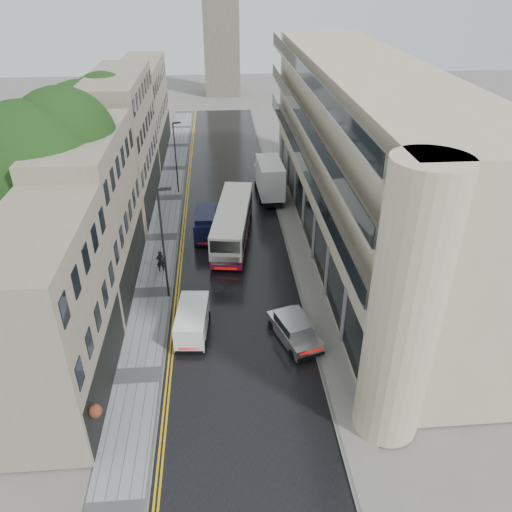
{
  "coord_description": "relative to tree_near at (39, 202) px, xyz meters",
  "views": [
    {
      "loc": [
        -0.87,
        -10.47,
        20.27
      ],
      "look_at": [
        1.39,
        18.0,
        3.46
      ],
      "focal_mm": 35.0,
      "sensor_mm": 36.0,
      "label": 1
    }
  ],
  "objects": [
    {
      "name": "silver_hatchback",
      "position": [
        15.57,
        -8.31,
        -6.12
      ],
      "size": [
        3.15,
        4.69,
        1.62
      ],
      "primitive_type": null,
      "rotation": [
        0.0,
        0.0,
        0.32
      ],
      "color": "#B6B6BB",
      "rests_on": "road"
    },
    {
      "name": "white_van",
      "position": [
        8.69,
        -6.9,
        -5.98
      ],
      "size": [
        2.14,
        4.33,
        1.9
      ],
      "primitive_type": null,
      "rotation": [
        0.0,
        0.0,
        -0.08
      ],
      "color": "white",
      "rests_on": "road"
    },
    {
      "name": "lamp_post_far",
      "position": [
        7.48,
        17.12,
        -3.28
      ],
      "size": [
        0.81,
        0.42,
        7.09
      ],
      "primitive_type": null,
      "rotation": [
        0.0,
        0.0,
        0.32
      ],
      "color": "black",
      "rests_on": "left_sidewalk"
    },
    {
      "name": "navy_van",
      "position": [
        9.49,
        6.07,
        -5.72
      ],
      "size": [
        2.06,
        4.8,
        2.41
      ],
      "primitive_type": null,
      "rotation": [
        0.0,
        0.0,
        -0.04
      ],
      "color": "black",
      "rests_on": "road"
    },
    {
      "name": "lamp_post_near",
      "position": [
        7.8,
        -1.39,
        -2.78
      ],
      "size": [
        0.93,
        0.34,
        8.09
      ],
      "primitive_type": null,
      "rotation": [
        0.0,
        0.0,
        0.16
      ],
      "color": "black",
      "rests_on": "left_sidewalk"
    },
    {
      "name": "road",
      "position": [
        12.5,
        7.5,
        -6.94
      ],
      "size": [
        9.0,
        85.0,
        0.02
      ],
      "primitive_type": "cube",
      "color": "black",
      "rests_on": "ground"
    },
    {
      "name": "old_shop_row",
      "position": [
        3.05,
        10.0,
        -0.95
      ],
      "size": [
        4.5,
        56.0,
        12.0
      ],
      "primitive_type": null,
      "color": "gray",
      "rests_on": "ground"
    },
    {
      "name": "tree_far",
      "position": [
        0.3,
        13.0,
        -0.72
      ],
      "size": [
        9.24,
        9.24,
        12.46
      ],
      "primitive_type": null,
      "color": "black",
      "rests_on": "ground"
    },
    {
      "name": "tree_near",
      "position": [
        0.0,
        0.0,
        0.0
      ],
      "size": [
        10.56,
        10.56,
        13.89
      ],
      "primitive_type": null,
      "color": "black",
      "rests_on": "ground"
    },
    {
      "name": "white_lorry",
      "position": [
        15.59,
        13.74,
        -4.98
      ],
      "size": [
        2.47,
        7.48,
        3.89
      ],
      "primitive_type": null,
      "rotation": [
        0.0,
        0.0,
        0.03
      ],
      "color": "silver",
      "rests_on": "road"
    },
    {
      "name": "cream_bus",
      "position": [
        11.09,
        3.97,
        -5.43
      ],
      "size": [
        4.01,
        11.17,
        2.98
      ],
      "primitive_type": null,
      "rotation": [
        0.0,
        0.0,
        -0.14
      ],
      "color": "white",
      "rests_on": "road"
    },
    {
      "name": "left_sidewalk",
      "position": [
        6.65,
        7.5,
        -6.89
      ],
      "size": [
        2.7,
        85.0,
        0.12
      ],
      "primitive_type": "cube",
      "color": "gray",
      "rests_on": "ground"
    },
    {
      "name": "pedestrian",
      "position": [
        7.0,
        2.05,
        -5.98
      ],
      "size": [
        0.72,
        0.59,
        1.7
      ],
      "primitive_type": "imported",
      "rotation": [
        0.0,
        0.0,
        3.49
      ],
      "color": "black",
      "rests_on": "left_sidewalk"
    },
    {
      "name": "right_sidewalk",
      "position": [
        17.9,
        7.5,
        -6.89
      ],
      "size": [
        1.8,
        85.0,
        0.12
      ],
      "primitive_type": "cube",
      "color": "slate",
      "rests_on": "ground"
    },
    {
      "name": "modern_block",
      "position": [
        22.8,
        6.0,
        0.05
      ],
      "size": [
        8.0,
        40.0,
        14.0
      ],
      "primitive_type": null,
      "color": "#C9B695",
      "rests_on": "ground"
    }
  ]
}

